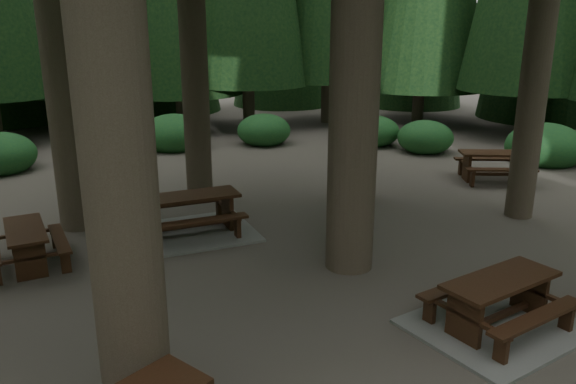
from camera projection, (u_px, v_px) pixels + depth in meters
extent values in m
plane|color=#4A423C|center=(309.00, 274.00, 9.81)|extent=(80.00, 80.00, 0.00)
cube|color=gray|center=(496.00, 327.00, 8.07)|extent=(2.85, 2.61, 0.05)
cube|color=#341F0F|center=(501.00, 280.00, 7.86)|extent=(1.95, 1.30, 0.06)
cube|color=#341F0F|center=(465.00, 284.00, 8.43)|extent=(1.79, 0.87, 0.05)
cube|color=#341F0F|center=(538.00, 317.00, 7.46)|extent=(1.79, 0.87, 0.05)
cube|color=#341F0F|center=(464.00, 320.00, 7.59)|extent=(0.27, 0.55, 0.73)
cube|color=#341F0F|center=(464.00, 316.00, 7.57)|extent=(0.59, 1.40, 0.06)
cube|color=#341F0F|center=(529.00, 292.00, 8.36)|extent=(0.27, 0.55, 0.73)
cube|color=#341F0F|center=(530.00, 289.00, 8.34)|extent=(0.59, 1.40, 0.06)
cube|color=#341F0F|center=(497.00, 317.00, 8.02)|extent=(1.45, 0.61, 0.08)
cube|color=#341F0F|center=(25.00, 230.00, 10.00)|extent=(1.06, 1.76, 0.05)
cube|color=#341F0F|center=(59.00, 239.00, 10.33)|extent=(0.66, 1.65, 0.05)
cube|color=#341F0F|center=(31.00, 261.00, 9.55)|extent=(0.50, 0.20, 0.66)
cube|color=#341F0F|center=(30.00, 258.00, 9.53)|extent=(1.30, 0.42, 0.05)
cube|color=#341F0F|center=(25.00, 237.00, 10.66)|extent=(0.50, 0.20, 0.66)
cube|color=#341F0F|center=(24.00, 234.00, 10.64)|extent=(1.30, 0.42, 0.05)
cube|color=#341F0F|center=(29.00, 257.00, 10.15)|extent=(0.44, 1.34, 0.07)
cube|color=gray|center=(192.00, 233.00, 11.71)|extent=(2.86, 2.51, 0.05)
cube|color=#341F0F|center=(190.00, 196.00, 11.48)|extent=(2.08, 1.12, 0.07)
cube|color=#341F0F|center=(183.00, 203.00, 12.16)|extent=(1.99, 0.63, 0.05)
cube|color=#341F0F|center=(199.00, 221.00, 11.00)|extent=(1.99, 0.63, 0.05)
cube|color=#341F0F|center=(153.00, 221.00, 11.30)|extent=(0.20, 0.61, 0.79)
cube|color=#341F0F|center=(152.00, 218.00, 11.28)|extent=(0.38, 1.58, 0.07)
cube|color=#341F0F|center=(228.00, 211.00, 11.91)|extent=(0.20, 0.61, 0.79)
cube|color=#341F0F|center=(227.00, 208.00, 11.89)|extent=(0.38, 1.58, 0.07)
cube|color=#341F0F|center=(192.00, 225.00, 11.66)|extent=(1.63, 0.39, 0.09)
cube|color=#341F0F|center=(496.00, 153.00, 15.51)|extent=(2.01, 1.21, 0.06)
cube|color=#341F0F|center=(488.00, 159.00, 16.20)|extent=(1.89, 0.75, 0.05)
cube|color=#341F0F|center=(502.00, 170.00, 14.99)|extent=(1.89, 0.75, 0.05)
cube|color=#341F0F|center=(467.00, 167.00, 15.65)|extent=(0.23, 0.58, 0.75)
cube|color=#341F0F|center=(467.00, 165.00, 15.64)|extent=(0.48, 1.49, 0.06)
cube|color=#341F0F|center=(522.00, 168.00, 15.59)|extent=(0.23, 0.58, 0.75)
cube|color=#341F0F|center=(522.00, 166.00, 15.58)|extent=(0.48, 1.49, 0.06)
cube|color=#341F0F|center=(493.00, 174.00, 15.68)|extent=(1.54, 0.50, 0.08)
ellipsoid|color=#1F5B2E|center=(544.00, 150.00, 17.75)|extent=(2.42, 2.42, 1.49)
ellipsoid|color=#1F5B2E|center=(425.00, 140.00, 19.19)|extent=(1.90, 1.90, 1.17)
ellipsoid|color=#1F5B2E|center=(374.00, 134.00, 20.30)|extent=(1.84, 1.84, 1.13)
ellipsoid|color=#1F5B2E|center=(264.00, 133.00, 20.49)|extent=(1.95, 1.95, 1.20)
ellipsoid|color=#1F5B2E|center=(174.00, 137.00, 19.75)|extent=(2.31, 2.31, 1.42)
ellipsoid|color=#1F5B2E|center=(109.00, 143.00, 18.69)|extent=(1.93, 1.93, 1.19)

